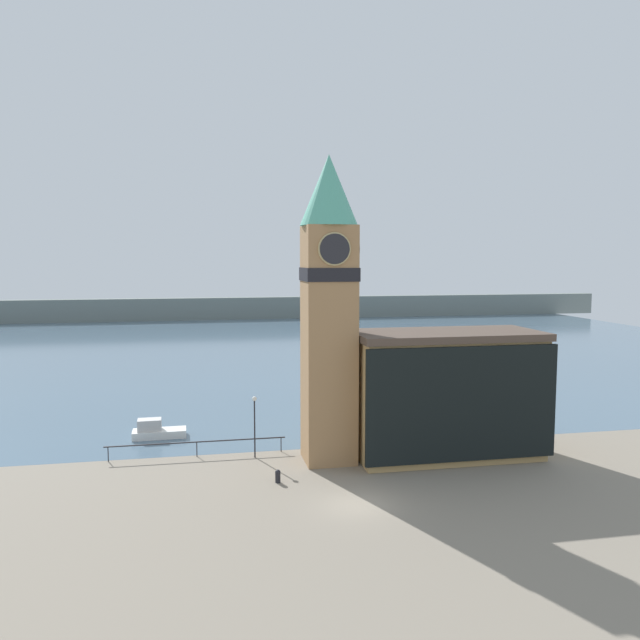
{
  "coord_description": "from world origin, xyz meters",
  "views": [
    {
      "loc": [
        -8.53,
        -33.25,
        14.0
      ],
      "look_at": [
        -0.88,
        6.05,
        10.02
      ],
      "focal_mm": 35.0,
      "sensor_mm": 36.0,
      "label": 1
    }
  ],
  "objects_px": {
    "clock_tower": "(329,301)",
    "pier_building": "(446,394)",
    "boat_near": "(156,431)",
    "mooring_bollard_near": "(278,476)",
    "lamp_post": "(255,416)"
  },
  "relations": [
    {
      "from": "clock_tower",
      "to": "mooring_bollard_near",
      "type": "xyz_separation_m",
      "value": [
        -4.02,
        -3.68,
        -10.64
      ]
    },
    {
      "from": "lamp_post",
      "to": "clock_tower",
      "type": "bearing_deg",
      "value": -17.24
    },
    {
      "from": "clock_tower",
      "to": "boat_near",
      "type": "bearing_deg",
      "value": 146.8
    },
    {
      "from": "clock_tower",
      "to": "boat_near",
      "type": "height_order",
      "value": "clock_tower"
    },
    {
      "from": "boat_near",
      "to": "mooring_bollard_near",
      "type": "bearing_deg",
      "value": -56.75
    },
    {
      "from": "boat_near",
      "to": "mooring_bollard_near",
      "type": "relative_size",
      "value": 5.0
    },
    {
      "from": "boat_near",
      "to": "lamp_post",
      "type": "height_order",
      "value": "lamp_post"
    },
    {
      "from": "clock_tower",
      "to": "pier_building",
      "type": "distance_m",
      "value": 10.7
    },
    {
      "from": "pier_building",
      "to": "lamp_post",
      "type": "bearing_deg",
      "value": 171.28
    },
    {
      "from": "lamp_post",
      "to": "mooring_bollard_near",
      "type": "bearing_deg",
      "value": -79.49
    },
    {
      "from": "mooring_bollard_near",
      "to": "pier_building",
      "type": "bearing_deg",
      "value": 14.34
    },
    {
      "from": "clock_tower",
      "to": "pier_building",
      "type": "height_order",
      "value": "clock_tower"
    },
    {
      "from": "pier_building",
      "to": "mooring_bollard_near",
      "type": "distance_m",
      "value": 13.43
    },
    {
      "from": "clock_tower",
      "to": "mooring_bollard_near",
      "type": "height_order",
      "value": "clock_tower"
    },
    {
      "from": "pier_building",
      "to": "boat_near",
      "type": "distance_m",
      "value": 22.54
    }
  ]
}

